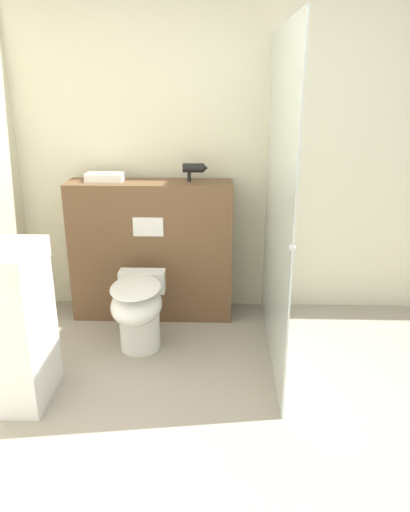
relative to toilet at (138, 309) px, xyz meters
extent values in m
plane|color=#9E9384|center=(0.42, -1.11, -0.31)|extent=(12.00, 12.00, 0.00)
cube|color=beige|center=(0.42, 0.78, 0.94)|extent=(8.00, 0.06, 2.50)
cube|color=brown|center=(0.03, 0.56, 0.23)|extent=(1.22, 0.30, 1.06)
cube|color=white|center=(0.03, 0.40, 0.46)|extent=(0.22, 0.01, 0.14)
cube|color=silver|center=(0.90, 0.01, 0.73)|extent=(0.01, 1.48, 2.08)
sphere|color=#B2B2B7|center=(0.90, -0.70, 0.69)|extent=(0.04, 0.04, 0.04)
cylinder|color=white|center=(0.00, 0.03, -0.13)|extent=(0.28, 0.28, 0.34)
ellipsoid|color=white|center=(0.00, -0.05, 0.06)|extent=(0.34, 0.46, 0.23)
ellipsoid|color=white|center=(0.00, -0.05, 0.19)|extent=(0.33, 0.46, 0.02)
cube|color=white|center=(0.00, 0.22, 0.12)|extent=(0.32, 0.12, 0.16)
cylinder|color=black|center=(0.35, 0.58, 0.86)|extent=(0.15, 0.07, 0.07)
cone|color=black|center=(0.44, 0.58, 0.86)|extent=(0.03, 0.06, 0.06)
cylinder|color=black|center=(0.32, 0.58, 0.81)|extent=(0.03, 0.03, 0.09)
cube|color=white|center=(-0.30, 0.58, 0.79)|extent=(0.27, 0.16, 0.06)
camera|label=1|loc=(0.55, -3.03, 1.49)|focal=35.00mm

